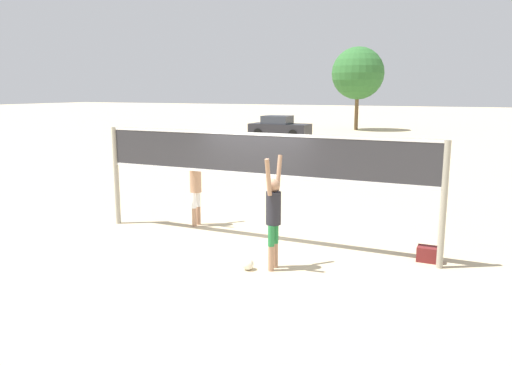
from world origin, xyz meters
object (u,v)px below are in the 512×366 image
object	(u,v)px
player_spiker	(273,211)
player_blocker	(196,182)
volleyball_net	(256,165)
parked_car_near	(279,127)
volleyball	(248,264)
tree_left_cluster	(358,73)
gear_bag	(429,254)

from	to	relation	value
player_spiker	player_blocker	world-z (taller)	player_spiker
volleyball_net	parked_car_near	bearing A→B (deg)	111.04
player_spiker	volleyball	xyz separation A→B (m)	(-0.41, -0.24, -1.01)
volleyball	tree_left_cluster	xyz separation A→B (m)	(-6.21, 33.88, 4.58)
gear_bag	parked_car_near	xyz separation A→B (m)	(-12.70, 23.38, 0.53)
volleyball_net	player_spiker	xyz separation A→B (m)	(0.99, -1.38, -0.61)
volleyball	tree_left_cluster	bearing A→B (deg)	100.38
player_spiker	parked_car_near	distance (m)	27.01
player_blocker	parked_car_near	world-z (taller)	player_blocker
volleyball_net	tree_left_cluster	bearing A→B (deg)	99.89
player_spiker	tree_left_cluster	size ratio (longest dim) A/B	0.31
player_blocker	gear_bag	world-z (taller)	player_blocker
volleyball_net	volleyball	size ratio (longest dim) A/B	35.46
volleyball	gear_bag	bearing A→B (deg)	32.38
volleyball_net	volleyball	bearing A→B (deg)	-70.16
parked_car_near	tree_left_cluster	distance (m)	10.09
volleyball_net	player_spiker	distance (m)	1.81
volleyball	tree_left_cluster	size ratio (longest dim) A/B	0.03
gear_bag	tree_left_cluster	world-z (taller)	tree_left_cluster
gear_bag	player_blocker	bearing A→B (deg)	176.30
player_spiker	volleyball	size ratio (longest dim) A/B	9.73
player_blocker	gear_bag	xyz separation A→B (m)	(5.52, -0.36, -0.94)
gear_bag	tree_left_cluster	bearing A→B (deg)	106.08
gear_bag	player_spiker	bearing A→B (deg)	-147.33
player_spiker	gear_bag	world-z (taller)	player_spiker
parked_car_near	gear_bag	bearing A→B (deg)	-62.54
player_spiker	player_blocker	size ratio (longest dim) A/B	1.02
gear_bag	volleyball_net	bearing A→B (deg)	-175.44
player_spiker	tree_left_cluster	xyz separation A→B (m)	(-6.62, 33.64, 3.57)
parked_car_near	tree_left_cluster	size ratio (longest dim) A/B	0.63
player_blocker	parked_car_near	size ratio (longest dim) A/B	0.49
volleyball	parked_car_near	world-z (taller)	parked_car_near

